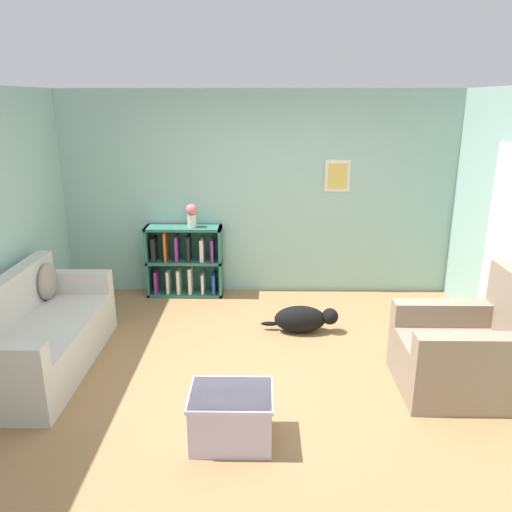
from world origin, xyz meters
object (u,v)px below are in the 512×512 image
(couch, at_px, (39,336))
(bookshelf, at_px, (185,262))
(recliner_chair, at_px, (469,352))
(dog, at_px, (303,319))
(coffee_table, at_px, (231,415))
(vase, at_px, (192,214))

(couch, distance_m, bookshelf, 2.22)
(recliner_chair, relative_size, dog, 1.26)
(coffee_table, bearing_deg, dog, 69.91)
(couch, distance_m, vase, 2.39)
(recliner_chair, height_order, coffee_table, recliner_chair)
(couch, distance_m, dog, 2.69)
(bookshelf, xyz_separation_m, recliner_chair, (2.83, -2.24, -0.08))
(vase, bearing_deg, coffee_table, -77.22)
(bookshelf, relative_size, recliner_chair, 0.91)
(recliner_chair, relative_size, vase, 3.65)
(couch, bearing_deg, vase, 57.48)
(coffee_table, relative_size, dog, 0.73)
(recliner_chair, bearing_deg, vase, 140.72)
(recliner_chair, distance_m, coffee_table, 2.17)
(couch, xyz_separation_m, bookshelf, (1.10, 1.93, 0.11))
(couch, xyz_separation_m, vase, (1.22, 1.91, 0.76))
(vase, bearing_deg, dog, -39.17)
(bookshelf, xyz_separation_m, coffee_table, (0.79, -2.97, -0.23))
(dog, relative_size, vase, 2.90)
(coffee_table, xyz_separation_m, dog, (0.68, 1.86, -0.06))
(couch, xyz_separation_m, recliner_chair, (3.93, -0.31, 0.04))
(recliner_chair, xyz_separation_m, vase, (-2.71, 2.22, 0.72))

